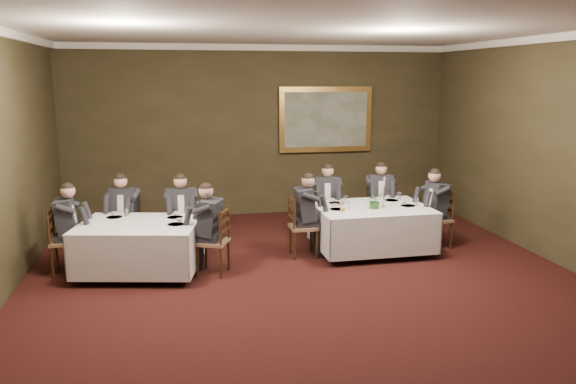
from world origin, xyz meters
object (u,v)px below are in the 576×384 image
object	(u,v)px
diner_main_backright	(379,207)
diner_sec_backright	(182,224)
diner_main_endleft	(303,225)
chair_sec_endleft	(66,254)
chair_main_endleft	(302,239)
diner_main_endright	(436,218)
table_main	(371,225)
chair_sec_backright	(183,238)
candlestick	(384,196)
chair_sec_backleft	(126,238)
chair_sec_endright	(214,255)
diner_main_backleft	(327,210)
chair_main_endright	(436,231)
diner_sec_endleft	(66,240)
table_second	(139,244)
chair_main_backleft	(327,222)
diner_sec_backleft	(125,224)
centerpiece	(375,200)
diner_sec_endright	(213,240)
chair_main_backright	(379,219)
painting	(326,120)

from	to	relation	value
diner_main_backright	diner_sec_backright	distance (m)	3.61
diner_main_endleft	chair_sec_endleft	world-z (taller)	diner_main_endleft
chair_main_endleft	diner_main_endleft	size ratio (longest dim) A/B	0.74
diner_main_endright	table_main	bearing A→B (deg)	83.79
chair_sec_backright	table_main	bearing A→B (deg)	174.35
candlestick	diner_main_endleft	bearing A→B (deg)	177.77
diner_main_backright	chair_sec_backleft	world-z (taller)	diner_main_backright
chair_main_endleft	chair_sec_endright	world-z (taller)	same
diner_main_backleft	chair_main_endright	bearing A→B (deg)	162.29
diner_sec_backright	diner_sec_endleft	distance (m)	1.78
diner_main_backleft	chair_main_endleft	xyz separation A→B (m)	(-0.67, -0.95, -0.23)
chair_main_endright	diner_main_endright	size ratio (longest dim) A/B	0.74
table_second	chair_sec_endleft	xyz separation A→B (m)	(-1.07, 0.22, -0.17)
chair_main_backleft	diner_sec_backleft	world-z (taller)	diner_sec_backleft
chair_main_endright	diner_main_endright	xyz separation A→B (m)	(-0.01, -0.00, 0.23)
diner_sec_backright	diner_main_backright	bearing A→B (deg)	-169.23
table_main	chair_main_backleft	xyz separation A→B (m)	(-0.51, 0.95, -0.17)
chair_sec_endleft	diner_sec_endleft	distance (m)	0.23
diner_sec_endleft	centerpiece	distance (m)	4.79
chair_main_endleft	diner_main_backleft	bearing A→B (deg)	144.34
diner_main_endleft	diner_sec_backleft	world-z (taller)	same
diner_sec_endleft	chair_sec_endleft	bearing A→B (deg)	-90.00
chair_sec_endleft	diner_sec_endleft	xyz separation A→B (m)	(0.01, 0.00, 0.23)
diner_main_endleft	chair_sec_backright	world-z (taller)	diner_main_endleft
table_main	diner_sec_endright	world-z (taller)	diner_sec_endright
diner_sec_backleft	candlestick	size ratio (longest dim) A/B	2.63
diner_main_endright	chair_sec_endright	bearing A→B (deg)	91.82
chair_main_endright	chair_sec_endright	world-z (taller)	same
chair_main_backright	chair_sec_backright	distance (m)	3.61
chair_main_backright	centerpiece	distance (m)	1.36
table_main	diner_main_endleft	bearing A→B (deg)	-179.43
diner_main_backright	chair_sec_endleft	bearing A→B (deg)	21.82
diner_sec_endleft	table_second	bearing A→B (deg)	76.67
chair_sec_backleft	diner_sec_endright	distance (m)	1.80
chair_sec_endright	diner_main_backright	bearing A→B (deg)	-40.64
chair_sec_backright	diner_main_endright	bearing A→B (deg)	176.70
diner_sec_endright	chair_sec_endright	bearing A→B (deg)	-90.00
diner_main_backright	chair_sec_endright	world-z (taller)	diner_main_backright
chair_main_endright	candlestick	world-z (taller)	candlestick
diner_main_backleft	diner_sec_backleft	xyz separation A→B (m)	(-3.48, -0.32, 0.00)
table_second	painting	world-z (taller)	painting
table_second	chair_main_endleft	distance (m)	2.56
diner_sec_endright	diner_sec_endleft	world-z (taller)	same
diner_sec_backright	chair_sec_endright	world-z (taller)	diner_sec_backright
diner_sec_endright	chair_sec_endleft	xyz separation A→B (m)	(-2.13, 0.45, -0.23)
diner_main_backleft	chair_main_backleft	bearing A→B (deg)	-90.00
chair_main_backright	candlestick	bearing A→B (deg)	83.24
diner_main_endright	diner_sec_backright	distance (m)	4.27
chair_sec_backleft	candlestick	xyz separation A→B (m)	(4.16, -0.69, 0.67)
chair_main_endright	centerpiece	bearing A→B (deg)	90.63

